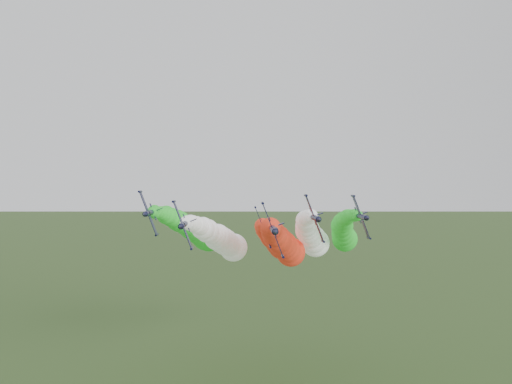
# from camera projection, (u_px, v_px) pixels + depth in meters

# --- Properties ---
(jet_lead) EXTENTS (13.96, 62.57, 19.04)m
(jet_lead) POSITION_uv_depth(u_px,v_px,m) (282.00, 243.00, 117.65)
(jet_lead) COLOR black
(jet_lead) RESTS_ON ground
(jet_inner_left) EXTENTS (14.09, 62.70, 19.17)m
(jet_inner_left) POSITION_uv_depth(u_px,v_px,m) (220.00, 239.00, 128.59)
(jet_inner_left) COLOR black
(jet_inner_left) RESTS_ON ground
(jet_inner_right) EXTENTS (14.16, 62.77, 19.25)m
(jet_inner_right) POSITION_uv_depth(u_px,v_px,m) (311.00, 235.00, 131.28)
(jet_inner_right) COLOR black
(jet_inner_right) RESTS_ON ground
(jet_outer_left) EXTENTS (13.90, 62.51, 18.99)m
(jet_outer_left) POSITION_uv_depth(u_px,v_px,m) (194.00, 230.00, 136.79)
(jet_outer_left) COLOR black
(jet_outer_left) RESTS_ON ground
(jet_outer_right) EXTENTS (13.40, 62.01, 18.48)m
(jet_outer_right) POSITION_uv_depth(u_px,v_px,m) (344.00, 232.00, 138.43)
(jet_outer_right) COLOR black
(jet_outer_right) RESTS_ON ground
(jet_trail) EXTENTS (14.14, 62.75, 19.22)m
(jet_trail) POSITION_uv_depth(u_px,v_px,m) (274.00, 239.00, 145.50)
(jet_trail) COLOR black
(jet_trail) RESTS_ON ground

